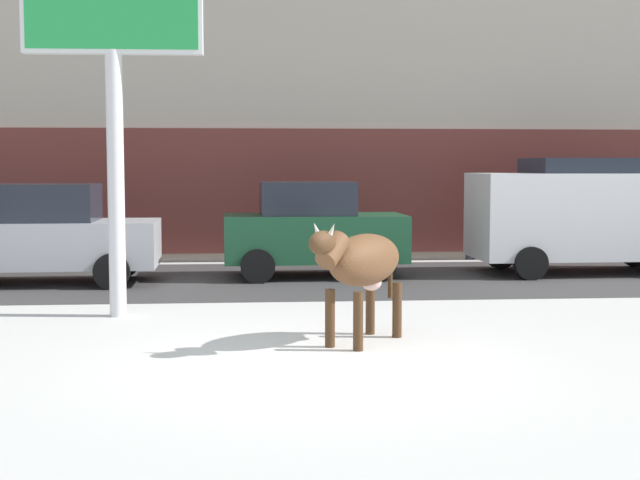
# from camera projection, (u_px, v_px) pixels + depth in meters

# --- Properties ---
(ground_plane) EXTENTS (120.00, 120.00, 0.00)m
(ground_plane) POSITION_uv_depth(u_px,v_px,m) (308.00, 365.00, 9.73)
(ground_plane) COLOR silver
(road_strip) EXTENTS (60.00, 5.60, 0.01)m
(road_strip) POSITION_uv_depth(u_px,v_px,m) (282.00, 279.00, 16.97)
(road_strip) COLOR #423F3F
(road_strip) RESTS_ON ground
(cow_brown) EXTENTS (1.48, 1.76, 1.54)m
(cow_brown) POSITION_uv_depth(u_px,v_px,m) (362.00, 263.00, 10.84)
(cow_brown) COLOR brown
(cow_brown) RESTS_ON ground
(billboard) EXTENTS (2.52, 0.25, 5.56)m
(billboard) POSITION_uv_depth(u_px,v_px,m) (112.00, 13.00, 12.50)
(billboard) COLOR silver
(billboard) RESTS_ON ground
(car_silver_sedan) EXTENTS (4.24, 2.05, 1.84)m
(car_silver_sedan) POSITION_uv_depth(u_px,v_px,m) (42.00, 235.00, 16.30)
(car_silver_sedan) COLOR #B7BABF
(car_silver_sedan) RESTS_ON ground
(car_darkgreen_hatchback) EXTENTS (3.53, 1.98, 1.86)m
(car_darkgreen_hatchback) POSITION_uv_depth(u_px,v_px,m) (313.00, 230.00, 17.33)
(car_darkgreen_hatchback) COLOR #194C2D
(car_darkgreen_hatchback) RESTS_ON ground
(car_white_van) EXTENTS (4.64, 2.19, 2.32)m
(car_white_van) POSITION_uv_depth(u_px,v_px,m) (589.00, 212.00, 17.92)
(car_white_van) COLOR white
(car_white_van) RESTS_ON ground
(pedestrian_near_billboard) EXTENTS (0.36, 0.24, 1.73)m
(pedestrian_near_billboard) POSITION_uv_depth(u_px,v_px,m) (578.00, 221.00, 20.79)
(pedestrian_near_billboard) COLOR #282833
(pedestrian_near_billboard) RESTS_ON ground
(pedestrian_by_cars) EXTENTS (0.36, 0.24, 1.73)m
(pedestrian_by_cars) POSITION_uv_depth(u_px,v_px,m) (470.00, 222.00, 20.58)
(pedestrian_by_cars) COLOR #282833
(pedestrian_by_cars) RESTS_ON ground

